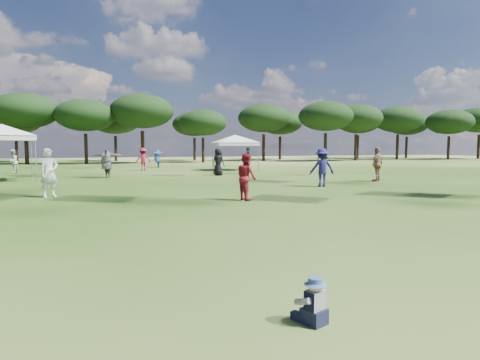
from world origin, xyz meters
name	(u,v)px	position (x,y,z in m)	size (l,w,h in m)	color
tree_line	(131,116)	(2.39, 47.41, 5.42)	(108.78, 17.63, 7.77)	black
tent_left	(1,127)	(-6.30, 23.00, 2.87)	(6.03, 6.03, 3.30)	gray
tent_right	(235,136)	(8.49, 28.37, 2.62)	(6.33, 6.33, 3.05)	gray
toddler	(313,303)	(0.28, 2.44, 0.22)	(0.37, 0.40, 0.49)	black
festival_crowd	(119,163)	(-0.45, 23.10, 0.86)	(27.53, 24.27, 1.84)	navy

